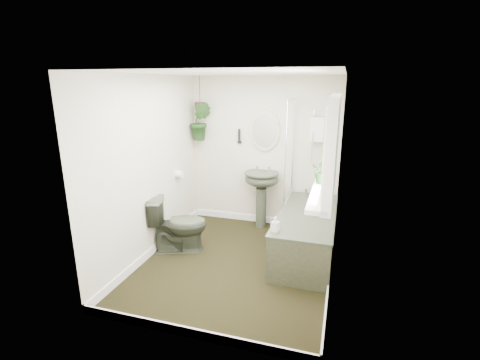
# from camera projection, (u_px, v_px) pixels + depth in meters

# --- Properties ---
(floor) EXTENTS (2.30, 2.80, 0.02)m
(floor) POSITION_uv_depth(u_px,v_px,m) (237.00, 263.00, 4.40)
(floor) COLOR black
(floor) RESTS_ON ground
(ceiling) EXTENTS (2.30, 2.80, 0.02)m
(ceiling) POSITION_uv_depth(u_px,v_px,m) (236.00, 72.00, 3.77)
(ceiling) COLOR white
(ceiling) RESTS_ON ground
(wall_back) EXTENTS (2.30, 0.02, 2.30)m
(wall_back) POSITION_uv_depth(u_px,v_px,m) (263.00, 153.00, 5.38)
(wall_back) COLOR beige
(wall_back) RESTS_ON ground
(wall_front) EXTENTS (2.30, 0.02, 2.30)m
(wall_front) POSITION_uv_depth(u_px,v_px,m) (184.00, 219.00, 2.78)
(wall_front) COLOR beige
(wall_front) RESTS_ON ground
(wall_left) EXTENTS (0.02, 2.80, 2.30)m
(wall_left) POSITION_uv_depth(u_px,v_px,m) (149.00, 168.00, 4.41)
(wall_left) COLOR beige
(wall_left) RESTS_ON ground
(wall_right) EXTENTS (0.02, 2.80, 2.30)m
(wall_right) POSITION_uv_depth(u_px,v_px,m) (338.00, 183.00, 3.76)
(wall_right) COLOR beige
(wall_right) RESTS_ON ground
(skirting) EXTENTS (2.30, 2.80, 0.10)m
(skirting) POSITION_uv_depth(u_px,v_px,m) (237.00, 259.00, 4.38)
(skirting) COLOR white
(skirting) RESTS_ON floor
(bathtub) EXTENTS (0.72, 1.72, 0.58)m
(bathtub) POSITION_uv_depth(u_px,v_px,m) (306.00, 233.00, 4.56)
(bathtub) COLOR #343A2B
(bathtub) RESTS_ON floor
(bath_screen) EXTENTS (0.04, 0.72, 1.40)m
(bath_screen) POSITION_uv_depth(u_px,v_px,m) (290.00, 151.00, 4.83)
(bath_screen) COLOR silver
(bath_screen) RESTS_ON bathtub
(shower_box) EXTENTS (0.20, 0.10, 0.35)m
(shower_box) POSITION_uv_depth(u_px,v_px,m) (317.00, 129.00, 4.99)
(shower_box) COLOR white
(shower_box) RESTS_ON wall_back
(oval_mirror) EXTENTS (0.46, 0.03, 0.62)m
(oval_mirror) POSITION_uv_depth(u_px,v_px,m) (265.00, 130.00, 5.24)
(oval_mirror) COLOR #C3BB8C
(oval_mirror) RESTS_ON wall_back
(wall_sconce) EXTENTS (0.04, 0.04, 0.22)m
(wall_sconce) POSITION_uv_depth(u_px,v_px,m) (239.00, 136.00, 5.37)
(wall_sconce) COLOR black
(wall_sconce) RESTS_ON wall_back
(toilet_roll_holder) EXTENTS (0.11, 0.11, 0.11)m
(toilet_roll_holder) POSITION_uv_depth(u_px,v_px,m) (179.00, 174.00, 5.10)
(toilet_roll_holder) COLOR white
(toilet_roll_holder) RESTS_ON wall_left
(window_recess) EXTENTS (0.08, 1.00, 0.90)m
(window_recess) POSITION_uv_depth(u_px,v_px,m) (332.00, 149.00, 3.00)
(window_recess) COLOR white
(window_recess) RESTS_ON wall_right
(window_sill) EXTENTS (0.18, 1.00, 0.04)m
(window_sill) POSITION_uv_depth(u_px,v_px,m) (321.00, 194.00, 3.13)
(window_sill) COLOR white
(window_sill) RESTS_ON wall_right
(window_blinds) EXTENTS (0.01, 0.86, 0.76)m
(window_blinds) POSITION_uv_depth(u_px,v_px,m) (327.00, 148.00, 3.01)
(window_blinds) COLOR white
(window_blinds) RESTS_ON wall_right
(toilet) EXTENTS (0.84, 0.65, 0.75)m
(toilet) POSITION_uv_depth(u_px,v_px,m) (178.00, 224.00, 4.64)
(toilet) COLOR #343A2B
(toilet) RESTS_ON floor
(pedestal_sink) EXTENTS (0.55, 0.48, 0.89)m
(pedestal_sink) POSITION_uv_depth(u_px,v_px,m) (261.00, 200.00, 5.39)
(pedestal_sink) COLOR #343A2B
(pedestal_sink) RESTS_ON floor
(sill_plant) EXTENTS (0.27, 0.24, 0.26)m
(sill_plant) POSITION_uv_depth(u_px,v_px,m) (324.00, 170.00, 3.37)
(sill_plant) COLOR black
(sill_plant) RESTS_ON window_sill
(hanging_plant) EXTENTS (0.36, 0.31, 0.59)m
(hanging_plant) POSITION_uv_depth(u_px,v_px,m) (201.00, 121.00, 5.38)
(hanging_plant) COLOR black
(hanging_plant) RESTS_ON ceiling
(soap_bottle) EXTENTS (0.10, 0.10, 0.17)m
(soap_bottle) POSITION_uv_depth(u_px,v_px,m) (275.00, 224.00, 3.90)
(soap_bottle) COLOR black
(soap_bottle) RESTS_ON bathtub
(hanging_pot) EXTENTS (0.16, 0.16, 0.12)m
(hanging_pot) POSITION_uv_depth(u_px,v_px,m) (200.00, 106.00, 5.31)
(hanging_pot) COLOR #3A261D
(hanging_pot) RESTS_ON ceiling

